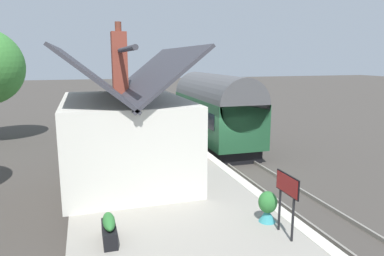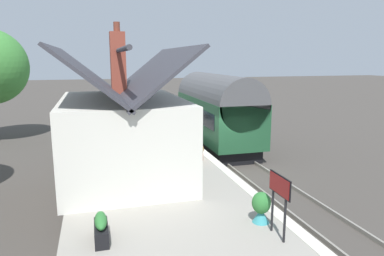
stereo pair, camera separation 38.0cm
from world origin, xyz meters
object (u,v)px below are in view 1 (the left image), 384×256
planter_by_door (147,130)px  planter_under_sign (109,142)px  planter_edge_far (185,156)px  planter_edge_near (268,207)px  planter_bench_left (109,229)px  planter_bench_right (199,152)px  train (215,111)px  station_building (125,134)px  station_sign_board (287,190)px  bench_by_lamp (147,122)px  bench_platform_end (139,115)px

planter_by_door → planter_under_sign: 2.68m
planter_by_door → planter_edge_far: planter_by_door is taller
planter_under_sign → planter_edge_near: (-9.57, -3.46, 0.16)m
planter_bench_left → planter_bench_right: (5.91, -4.19, 0.07)m
train → station_building: bearing=136.9°
planter_edge_far → station_sign_board: bearing=-174.2°
planter_by_door → station_building: bearing=163.2°
planter_by_door → planter_bench_right: 5.26m
train → planter_under_sign: (-1.75, 6.24, -1.05)m
bench_by_lamp → planter_bench_left: (-13.32, 3.22, -0.16)m
train → station_sign_board: train is taller
station_building → station_sign_board: 6.63m
bench_by_lamp → station_sign_board: bearing=-176.2°
planter_bench_left → planter_edge_near: (-0.15, -4.11, 0.11)m
planter_edge_near → bench_by_lamp: bearing=3.8°
planter_edge_far → planter_by_door: bearing=7.2°
train → planter_under_sign: 6.57m
planter_bench_left → planter_bench_right: bearing=-35.3°
planter_bench_left → planter_bench_right: 7.24m
planter_bench_right → planter_by_door: bearing=15.1°
planter_by_door → planter_under_sign: bearing=125.8°
station_building → planter_bench_right: 3.60m
bench_by_lamp → planter_edge_far: bench_by_lamp is taller
bench_platform_end → planter_edge_far: (-10.16, -0.38, -0.19)m
station_building → planter_bench_left: 5.10m
station_building → planter_edge_near: station_building is taller
station_building → planter_under_sign: (4.58, 0.32, -1.33)m
bench_platform_end → planter_under_sign: size_ratio=1.38×
train → planter_by_door: 4.17m
bench_platform_end → planter_bench_right: bench_platform_end is taller
bench_by_lamp → planter_bench_right: size_ratio=1.88×
station_building → planter_bench_left: (-4.84, 0.97, -1.27)m
bench_by_lamp → planter_edge_far: (-7.57, -0.27, -0.19)m
bench_platform_end → planter_under_sign: bench_platform_end is taller
bench_platform_end → planter_edge_far: bench_platform_end is taller
planter_bench_left → planter_under_sign: (9.42, -0.65, -0.06)m
bench_platform_end → planter_edge_far: bearing=-177.9°
train → bench_platform_end: train is taller
station_building → bench_platform_end: station_building is taller
station_building → planter_edge_far: station_building is taller
station_building → bench_platform_end: size_ratio=4.78×
bench_by_lamp → planter_edge_far: size_ratio=1.54×
bench_by_lamp → planter_bench_right: 7.47m
planter_edge_near → station_sign_board: size_ratio=0.54×
train → planter_bench_right: size_ratio=11.05×
planter_edge_far → station_building: bearing=109.8°
planter_bench_left → station_sign_board: size_ratio=0.62×
train → planter_bench_left: train is taller
planter_bench_right → station_sign_board: size_ratio=0.48×
planter_edge_near → bench_platform_end: bearing=3.6°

